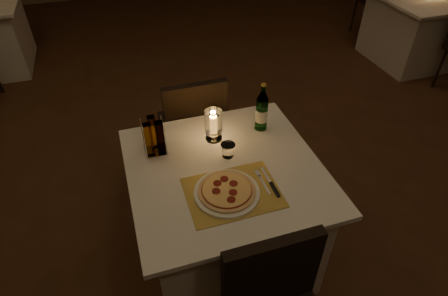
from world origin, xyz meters
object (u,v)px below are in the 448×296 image
object	(u,v)px
hurricane_candle	(213,123)
neighbor_table_right	(417,29)
main_table	(225,214)
tumbler	(228,150)
plate	(227,193)
chair_far	(194,122)
water_bottle	(262,111)
pizza	(227,190)

from	to	relation	value
hurricane_candle	neighbor_table_right	world-z (taller)	hurricane_candle
main_table	tumbler	size ratio (longest dim) A/B	12.63
main_table	plate	distance (m)	0.42
main_table	chair_far	world-z (taller)	chair_far
chair_far	plate	world-z (taller)	chair_far
chair_far	water_bottle	world-z (taller)	water_bottle
plate	hurricane_candle	distance (m)	0.45
neighbor_table_right	pizza	bearing A→B (deg)	-144.69
water_bottle	main_table	bearing A→B (deg)	-138.94
chair_far	plate	distance (m)	0.92
pizza	hurricane_candle	size ratio (longest dim) A/B	1.49
plate	pizza	world-z (taller)	pizza
main_table	pizza	size ratio (longest dim) A/B	3.57
tumbler	water_bottle	xyz separation A→B (m)	(0.26, 0.18, 0.08)
water_bottle	pizza	bearing A→B (deg)	-128.59
pizza	water_bottle	size ratio (longest dim) A/B	0.93
main_table	pizza	world-z (taller)	pizza
plate	water_bottle	size ratio (longest dim) A/B	1.07
plate	water_bottle	world-z (taller)	water_bottle
main_table	tumbler	distance (m)	0.42
pizza	neighbor_table_right	distance (m)	3.69
main_table	plate	world-z (taller)	plate
plate	neighbor_table_right	xyz separation A→B (m)	(2.99, 2.12, -0.38)
main_table	plate	size ratio (longest dim) A/B	3.12
plate	water_bottle	distance (m)	0.58
main_table	water_bottle	distance (m)	0.63
chair_far	neighbor_table_right	size ratio (longest dim) A/B	0.90
chair_far	neighbor_table_right	bearing A→B (deg)	22.62
pizza	tumbler	world-z (taller)	tumbler
tumbler	hurricane_candle	distance (m)	0.19
plate	tumbler	bearing A→B (deg)	70.70
plate	hurricane_candle	world-z (taller)	hurricane_candle
pizza	neighbor_table_right	world-z (taller)	pizza
pizza	hurricane_candle	xyz separation A→B (m)	(0.06, 0.44, 0.08)
chair_far	pizza	world-z (taller)	chair_far
tumbler	chair_far	bearing A→B (deg)	93.99
pizza	neighbor_table_right	xyz separation A→B (m)	(2.99, 2.12, -0.39)
water_bottle	neighbor_table_right	world-z (taller)	water_bottle
main_table	tumbler	xyz separation A→B (m)	(0.04, 0.09, 0.41)
water_bottle	chair_far	bearing A→B (deg)	124.46
pizza	chair_far	bearing A→B (deg)	86.79
hurricane_candle	neighbor_table_right	distance (m)	3.41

